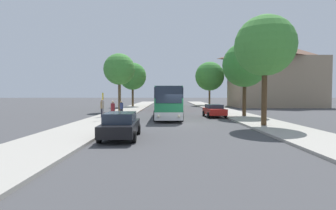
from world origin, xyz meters
TOP-DOWN VIEW (x-y plane):
  - ground_plane at (0.00, 0.00)m, footprint 300.00×300.00m
  - sidewalk_left at (-7.00, 0.00)m, footprint 4.00×120.00m
  - sidewalk_right at (7.00, 0.00)m, footprint 4.00×120.00m
  - building_right_background at (19.64, 29.02)m, footprint 15.98×10.39m
  - bus_front at (-1.02, 5.43)m, footprint 2.81×11.07m
  - bus_middle at (-0.86, 18.86)m, footprint 2.82×11.03m
  - bus_rear at (-1.13, 32.68)m, footprint 2.99×10.88m
  - parked_car_left_curb at (-3.73, -7.11)m, footprint 2.11×4.73m
  - parked_car_right_near at (4.02, 6.67)m, footprint 2.20×4.28m
  - bus_stop_sign at (-6.90, 1.63)m, footprint 0.08×0.45m
  - pedestrian_waiting_near at (-6.04, 6.18)m, footprint 0.36×0.36m
  - pedestrian_waiting_far at (-5.89, 1.03)m, footprint 0.36×0.36m
  - pedestrian_walking_back at (-7.80, 4.93)m, footprint 0.36×0.36m
  - tree_left_near at (-7.87, 14.93)m, footprint 4.38×4.38m
  - tree_left_far at (-7.83, 28.40)m, footprint 5.21×5.21m
  - tree_right_near at (7.97, 34.87)m, footprint 6.23×6.23m
  - tree_right_mid at (6.24, -2.13)m, footprint 4.53×4.53m
  - tree_right_far at (7.22, 6.36)m, footprint 4.78×4.78m

SIDE VIEW (x-z plane):
  - ground_plane at x=0.00m, z-range 0.00..0.00m
  - sidewalk_left at x=-7.00m, z-range 0.00..0.15m
  - sidewalk_right at x=7.00m, z-range 0.00..0.15m
  - parked_car_right_near at x=4.02m, z-range 0.05..1.42m
  - parked_car_left_curb at x=-3.73m, z-range 0.03..1.51m
  - pedestrian_waiting_near at x=-6.04m, z-range 0.15..1.77m
  - pedestrian_waiting_far at x=-5.89m, z-range 0.16..1.94m
  - pedestrian_walking_back at x=-7.80m, z-range 0.17..2.01m
  - bus_stop_sign at x=-6.90m, z-range 0.45..2.96m
  - bus_front at x=-1.02m, z-range 0.11..3.34m
  - bus_rear at x=-1.13m, z-range 0.11..3.38m
  - bus_middle at x=-0.86m, z-range 0.11..3.60m
  - tree_right_far at x=7.22m, z-range 1.69..9.59m
  - tree_left_far at x=-7.83m, z-range 1.71..10.08m
  - tree_left_near at x=-7.87m, z-range 1.95..9.99m
  - tree_right_mid at x=6.24m, z-range 1.99..10.26m
  - building_right_background at x=19.64m, z-range 0.00..12.44m
  - tree_right_near at x=7.97m, z-range 1.68..11.00m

